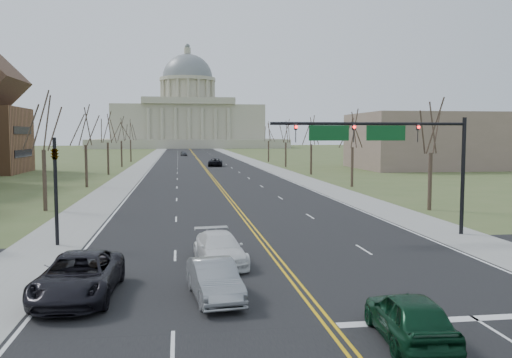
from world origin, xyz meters
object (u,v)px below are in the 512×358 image
object	(u,v)px
car_nb_inner_lead	(409,317)
car_far_sb	(184,153)
signal_left	(55,179)
car_sb_outer_lead	(79,276)
car_far_nb	(215,162)
car_sb_inner_lead	(214,280)
signal_mast	(385,141)
car_sb_inner_second	(220,249)

from	to	relation	value
car_nb_inner_lead	car_far_sb	size ratio (longest dim) A/B	1.09
signal_left	car_nb_inner_lead	distance (m)	21.21
car_sb_outer_lead	car_far_nb	distance (m)	85.44
car_nb_inner_lead	car_far_nb	distance (m)	90.67
car_far_nb	car_far_sb	world-z (taller)	car_far_nb
signal_left	car_sb_inner_lead	distance (m)	14.00
signal_mast	car_far_sb	world-z (taller)	signal_mast
car_nb_inner_lead	car_sb_inner_second	world-z (taller)	car_nb_inner_lead
car_far_sb	signal_left	bearing A→B (deg)	-99.93
car_sb_outer_lead	car_sb_inner_second	bearing A→B (deg)	41.57
car_sb_inner_second	signal_left	bearing A→B (deg)	140.53
car_sb_outer_lead	car_sb_inner_second	size ratio (longest dim) A/B	1.18
signal_mast	car_nb_inner_lead	xyz separation A→B (m)	(-5.50, -16.14, -4.99)
signal_mast	car_far_nb	world-z (taller)	signal_mast
car_sb_inner_lead	car_sb_outer_lead	distance (m)	5.14
car_sb_inner_lead	car_sb_outer_lead	world-z (taller)	car_sb_outer_lead
signal_left	car_far_nb	distance (m)	75.86
signal_left	car_sb_outer_lead	size ratio (longest dim) A/B	1.01
signal_mast	car_nb_inner_lead	bearing A→B (deg)	-108.81
car_sb_outer_lead	car_far_sb	xyz separation A→B (m)	(5.24, 138.10, -0.12)
car_sb_inner_lead	car_sb_outer_lead	xyz separation A→B (m)	(-5.06, 0.89, 0.10)
signal_left	car_sb_outer_lead	bearing A→B (deg)	-73.88
signal_left	signal_mast	bearing A→B (deg)	-0.00
car_nb_inner_lead	car_sb_outer_lead	xyz separation A→B (m)	(-10.50, 5.93, 0.06)
signal_left	car_far_nb	size ratio (longest dim) A/B	1.06
car_sb_outer_lead	signal_left	bearing A→B (deg)	108.55
car_sb_outer_lead	car_far_nb	size ratio (longest dim) A/B	1.04
car_nb_inner_lead	car_sb_inner_second	xyz separation A→B (m)	(-4.83, 10.54, -0.03)
car_sb_inner_lead	car_sb_outer_lead	bearing A→B (deg)	163.04
car_nb_inner_lead	car_sb_outer_lead	world-z (taller)	car_sb_outer_lead
signal_left	car_sb_outer_lead	world-z (taller)	signal_left
car_sb_inner_lead	car_sb_inner_second	distance (m)	5.53
car_nb_inner_lead	car_sb_inner_lead	size ratio (longest dim) A/B	1.02
signal_mast	car_far_nb	size ratio (longest dim) A/B	2.13
signal_mast	car_sb_inner_second	world-z (taller)	signal_mast
signal_left	car_sb_inner_second	distance (m)	10.70
signal_left	car_sb_inner_second	xyz separation A→B (m)	(8.62, -5.60, -2.97)
car_sb_outer_lead	car_far_sb	size ratio (longest dim) A/B	1.44
car_nb_inner_lead	car_sb_inner_lead	world-z (taller)	car_nb_inner_lead
car_sb_inner_second	car_sb_inner_lead	bearing A→B (deg)	-102.85
signal_left	car_sb_outer_lead	distance (m)	11.01
car_sb_inner_lead	car_nb_inner_lead	bearing A→B (deg)	-49.85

